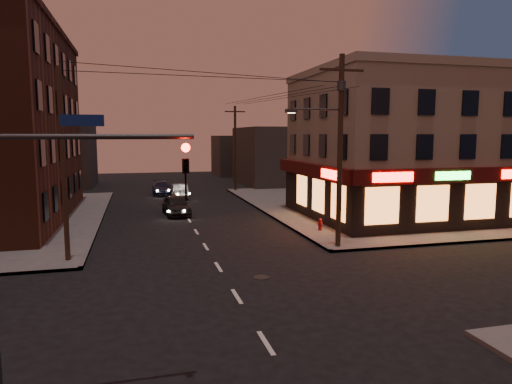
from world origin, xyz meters
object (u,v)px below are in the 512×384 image
object	(u,v)px
sedan_mid	(180,191)
sedan_far	(162,188)
sedan_near	(176,205)
fire_hydrant	(320,224)

from	to	relation	value
sedan_mid	sedan_far	world-z (taller)	sedan_mid
sedan_near	sedan_mid	xyz separation A→B (m)	(1.20, 9.47, -0.08)
sedan_near	sedan_far	distance (m)	12.82
sedan_far	sedan_mid	bearing A→B (deg)	-63.77
fire_hydrant	sedan_mid	bearing A→B (deg)	110.82
sedan_mid	sedan_far	size ratio (longest dim) A/B	0.89
sedan_far	sedan_near	bearing A→B (deg)	-87.59
sedan_near	sedan_mid	size ratio (longest dim) A/B	1.09
fire_hydrant	sedan_near	bearing A→B (deg)	132.85
sedan_near	sedan_far	size ratio (longest dim) A/B	0.97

